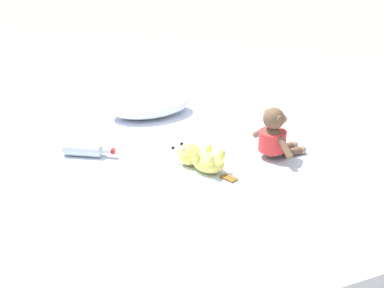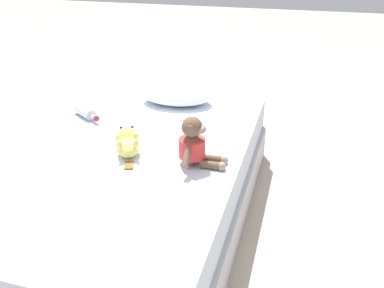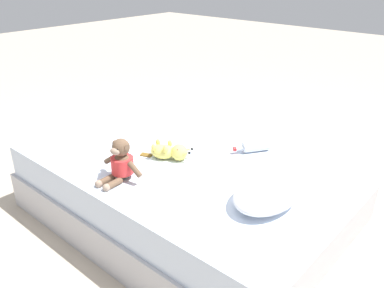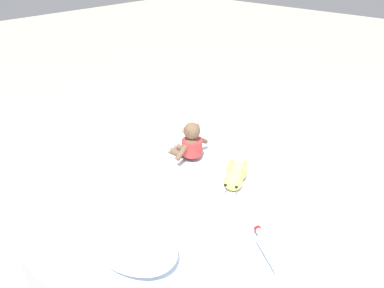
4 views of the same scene
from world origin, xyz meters
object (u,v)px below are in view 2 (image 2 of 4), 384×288
(pillow, at_px, (177,95))
(plush_monkey, at_px, (194,145))
(glass_bottle, at_px, (85,112))
(bed, at_px, (109,182))
(plush_yellow_creature, at_px, (128,142))

(pillow, xyz_separation_m, plush_monkey, (0.32, -0.72, 0.04))
(glass_bottle, bearing_deg, bed, -47.15)
(plush_yellow_creature, relative_size, glass_bottle, 1.42)
(plush_monkey, bearing_deg, plush_yellow_creature, 175.51)
(plush_monkey, height_order, plush_yellow_creature, plush_monkey)
(pillow, bearing_deg, glass_bottle, -140.63)
(bed, bearing_deg, pillow, 75.74)
(plush_yellow_creature, distance_m, glass_bottle, 0.53)
(pillow, distance_m, glass_bottle, 0.58)
(plush_monkey, bearing_deg, bed, 173.66)
(plush_monkey, relative_size, plush_yellow_creature, 0.91)
(pillow, bearing_deg, plush_yellow_creature, -91.99)
(pillow, relative_size, plush_monkey, 1.60)
(pillow, distance_m, plush_monkey, 0.79)
(plush_yellow_creature, bearing_deg, glass_bottle, 142.30)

